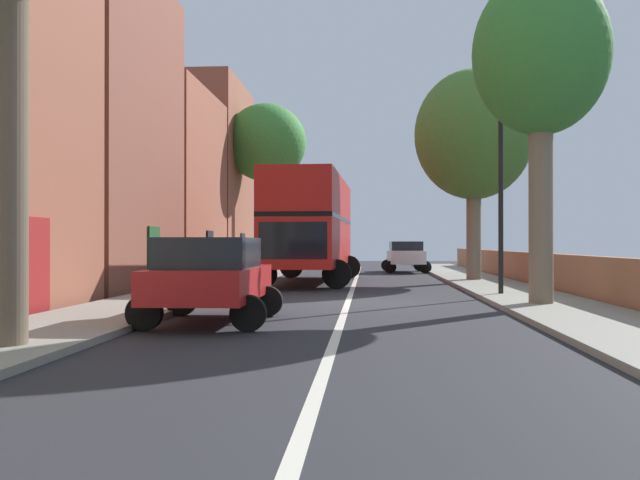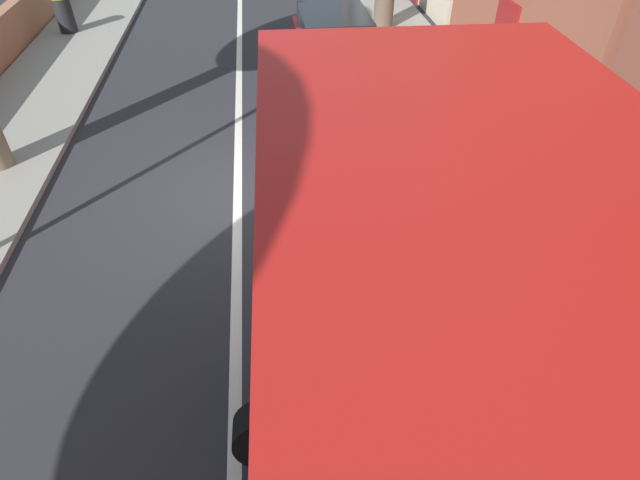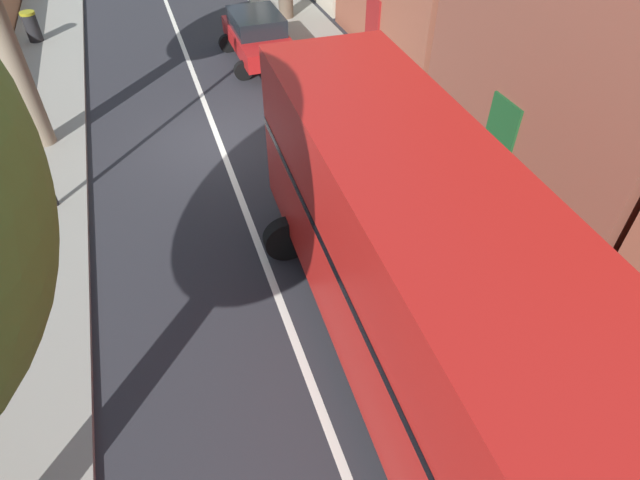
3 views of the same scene
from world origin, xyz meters
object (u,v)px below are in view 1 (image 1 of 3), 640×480
object	(u,v)px
street_tree_right_5	(541,59)
lamppost_right	(501,164)
parked_car_white_right_1	(405,255)
double_decker_bus	(311,223)
street_tree_right_1	(474,136)
parked_car_red_left_0	(211,275)
street_tree_left_4	(266,144)

from	to	relation	value
street_tree_right_5	lamppost_right	distance (m)	3.82
parked_car_white_right_1	lamppost_right	xyz separation A→B (m)	(1.80, -16.90, 2.87)
double_decker_bus	street_tree_right_1	world-z (taller)	street_tree_right_1
parked_car_red_left_0	lamppost_right	xyz separation A→B (m)	(6.80, 6.80, 2.87)
street_tree_right_5	lamppost_right	xyz separation A→B (m)	(-0.35, 3.14, -2.16)
street_tree_right_1	lamppost_right	bearing A→B (deg)	-92.97
parked_car_red_left_0	parked_car_white_right_1	world-z (taller)	parked_car_red_left_0
lamppost_right	street_tree_right_1	bearing A→B (deg)	87.03
double_decker_bus	parked_car_red_left_0	bearing A→B (deg)	-93.33
double_decker_bus	parked_car_red_left_0	size ratio (longest dim) A/B	2.53
parked_car_white_right_1	street_tree_right_5	bearing A→B (deg)	-83.88
parked_car_red_left_0	street_tree_right_1	world-z (taller)	street_tree_right_1
double_decker_bus	street_tree_right_5	bearing A→B (deg)	-57.75
street_tree_left_4	street_tree_right_5	world-z (taller)	street_tree_left_4
double_decker_bus	lamppost_right	distance (m)	9.28
double_decker_bus	street_tree_right_5	world-z (taller)	street_tree_right_5
street_tree_right_5	street_tree_right_1	bearing A→B (deg)	89.74
double_decker_bus	parked_car_white_right_1	size ratio (longest dim) A/B	2.30
parked_car_red_left_0	street_tree_right_1	xyz separation A→B (m)	(7.20, 14.52, 4.88)
parked_car_red_left_0	double_decker_bus	bearing A→B (deg)	86.67
double_decker_bus	street_tree_left_4	distance (m)	11.78
street_tree_left_4	double_decker_bus	bearing A→B (deg)	-72.12
street_tree_left_4	street_tree_right_5	xyz separation A→B (m)	(9.68, -20.40, -0.96)
street_tree_right_1	street_tree_left_4	world-z (taller)	street_tree_left_4
street_tree_right_1	street_tree_right_5	xyz separation A→B (m)	(-0.05, -10.85, 0.15)
street_tree_right_1	street_tree_left_4	xyz separation A→B (m)	(-9.73, 9.55, 1.11)
parked_car_white_right_1	street_tree_right_1	xyz separation A→B (m)	(2.20, -9.18, 4.87)
street_tree_right_1	double_decker_bus	bearing A→B (deg)	-172.99
double_decker_bus	street_tree_right_1	xyz separation A→B (m)	(6.40, 0.79, 3.46)
parked_car_white_right_1	lamppost_right	distance (m)	17.23
double_decker_bus	street_tree_left_4	world-z (taller)	street_tree_left_4
parked_car_white_right_1	street_tree_right_5	xyz separation A→B (m)	(2.15, -20.03, 5.03)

